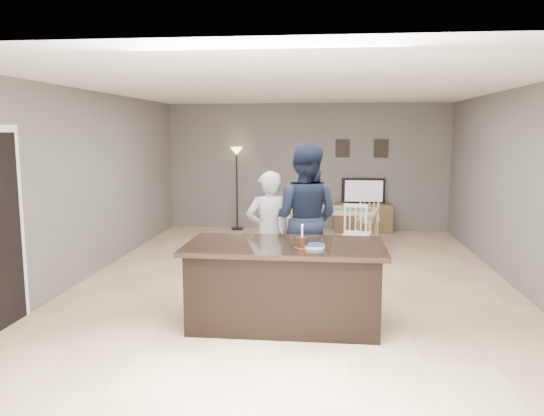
# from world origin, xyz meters

# --- Properties ---
(floor) EXTENTS (8.00, 8.00, 0.00)m
(floor) POSITION_xyz_m (0.00, 0.00, 0.00)
(floor) COLOR tan
(floor) RESTS_ON ground
(room_shell) EXTENTS (8.00, 8.00, 8.00)m
(room_shell) POSITION_xyz_m (0.00, 0.00, 1.68)
(room_shell) COLOR slate
(room_shell) RESTS_ON floor
(kitchen_island) EXTENTS (2.15, 1.10, 0.90)m
(kitchen_island) POSITION_xyz_m (0.00, -1.80, 0.45)
(kitchen_island) COLOR black
(kitchen_island) RESTS_ON floor
(tv_console) EXTENTS (1.20, 0.40, 0.60)m
(tv_console) POSITION_xyz_m (1.20, 3.77, 0.30)
(tv_console) COLOR brown
(tv_console) RESTS_ON floor
(television) EXTENTS (0.91, 0.12, 0.53)m
(television) POSITION_xyz_m (1.20, 3.84, 0.86)
(television) COLOR black
(television) RESTS_ON tv_console
(tv_screen_glow) EXTENTS (0.78, 0.00, 0.78)m
(tv_screen_glow) POSITION_xyz_m (1.20, 3.76, 0.87)
(tv_screen_glow) COLOR #CA4616
(tv_screen_glow) RESTS_ON tv_console
(picture_frames) EXTENTS (1.10, 0.02, 0.38)m
(picture_frames) POSITION_xyz_m (1.15, 3.98, 1.75)
(picture_frames) COLOR black
(picture_frames) RESTS_ON room_shell
(woman) EXTENTS (0.69, 0.57, 1.61)m
(woman) POSITION_xyz_m (-0.30, -0.69, 0.80)
(woman) COLOR #B0B1B4
(woman) RESTS_ON floor
(man) EXTENTS (1.09, 0.94, 1.96)m
(man) POSITION_xyz_m (0.15, -0.53, 0.98)
(man) COLOR #171E33
(man) RESTS_ON floor
(birthday_cake) EXTENTS (0.16, 0.16, 0.25)m
(birthday_cake) POSITION_xyz_m (0.20, -1.96, 0.96)
(birthday_cake) COLOR #EEB446
(birthday_cake) RESTS_ON kitchen_island
(plate_stack) EXTENTS (0.23, 0.23, 0.04)m
(plate_stack) POSITION_xyz_m (0.32, -1.95, 0.92)
(plate_stack) COLOR white
(plate_stack) RESTS_ON kitchen_island
(dining_table) EXTENTS (1.83, 2.05, 0.97)m
(dining_table) POSITION_xyz_m (0.53, 1.96, 0.62)
(dining_table) COLOR tan
(dining_table) RESTS_ON floor
(floor_lamp) EXTENTS (0.27, 0.27, 1.78)m
(floor_lamp) POSITION_xyz_m (-1.50, 3.79, 1.38)
(floor_lamp) COLOR black
(floor_lamp) RESTS_ON floor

